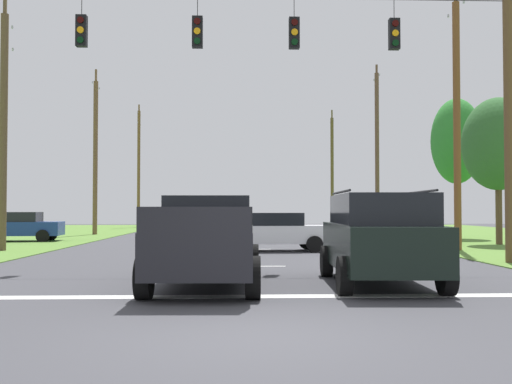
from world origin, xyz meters
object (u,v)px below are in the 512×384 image
overhead_signal_span (239,108)px  utility_pole_distant_right (95,155)px  distant_car_crossing_white (275,231)px  utility_pole_near_left (332,171)px  suv_black (379,237)px  utility_pole_far_right (377,151)px  utility_pole_mid_right (457,121)px  tree_roadside_right (457,142)px  tree_roadside_far_right (498,144)px  distant_car_oncoming (18,226)px  utility_pole_far_left (4,125)px  pickup_truck (207,241)px  utility_pole_distant_left (139,166)px

overhead_signal_span → utility_pole_distant_right: 23.05m
distant_car_crossing_white → utility_pole_near_left: 32.55m
suv_black → utility_pole_far_right: utility_pole_far_right is taller
suv_black → utility_pole_mid_right: utility_pole_mid_right is taller
overhead_signal_span → tree_roadside_right: (12.55, 15.60, 0.81)m
utility_pole_distant_right → tree_roadside_far_right: size_ratio=1.57×
distant_car_crossing_white → distant_car_oncoming: bearing=150.0°
utility_pole_near_left → utility_pole_far_left: (-18.18, -31.15, -0.28)m
overhead_signal_span → utility_pole_mid_right: utility_pole_mid_right is taller
utility_pole_far_right → tree_roadside_far_right: size_ratio=1.61×
distant_car_oncoming → utility_pole_mid_right: size_ratio=0.41×
pickup_truck → overhead_signal_span: bearing=81.9°
utility_pole_distant_right → tree_roadside_far_right: 24.43m
utility_pole_distant_right → utility_pole_distant_left: bearing=89.0°
distant_car_crossing_white → distant_car_oncoming: 14.67m
utility_pole_distant_right → tree_roadside_right: size_ratio=1.35×
suv_black → utility_pole_distant_right: size_ratio=0.45×
overhead_signal_span → utility_pole_far_right: bearing=65.9°
distant_car_oncoming → utility_pole_distant_right: size_ratio=0.41×
distant_car_crossing_white → utility_pole_mid_right: (7.35, -0.01, 4.42)m
utility_pole_distant_right → overhead_signal_span: bearing=-66.3°
distant_car_oncoming → utility_pole_near_left: 31.66m
overhead_signal_span → tree_roadside_far_right: bearing=37.6°
suv_black → distant_car_oncoming: bearing=128.4°
tree_roadside_right → utility_pole_far_left: bearing=-156.0°
overhead_signal_span → distant_car_oncoming: bearing=130.8°
utility_pole_near_left → suv_black: bearing=-97.9°
suv_black → utility_pole_mid_right: size_ratio=0.46×
utility_pole_mid_right → utility_pole_near_left: bearing=89.9°
utility_pole_mid_right → tree_roadside_far_right: bearing=48.0°
suv_black → distant_car_crossing_white: bearing=98.4°
overhead_signal_span → suv_black: 6.93m
utility_pole_far_right → distant_car_oncoming: bearing=-160.3°
suv_black → utility_pole_distant_left: (-12.02, 41.81, 4.60)m
utility_pole_mid_right → utility_pole_near_left: (0.04, 31.39, 0.07)m
distant_car_crossing_white → utility_pole_far_left: 11.57m
utility_pole_distant_left → utility_pole_far_left: bearing=-90.6°
distant_car_oncoming → utility_pole_distant_right: 9.45m
utility_pole_mid_right → tree_roadside_far_right: size_ratio=1.56×
utility_pole_far_right → utility_pole_distant_left: (-18.04, 16.52, 0.22)m
overhead_signal_span → tree_roadside_far_right: 15.34m
utility_pole_near_left → tree_roadside_far_right: (3.29, -27.69, -0.57)m
utility_pole_far_right → utility_pole_far_left: size_ratio=1.10×
distant_car_oncoming → utility_pole_distant_right: utility_pole_distant_right is taller
suv_black → distant_car_oncoming: size_ratio=1.10×
utility_pole_mid_right → tree_roadside_right: 10.63m
tree_roadside_right → utility_pole_far_right: bearing=126.7°
utility_pole_far_left → utility_pole_distant_left: bearing=89.4°
overhead_signal_span → utility_pole_near_left: utility_pole_near_left is taller
utility_pole_far_left → tree_roadside_right: (21.86, 9.71, 0.54)m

